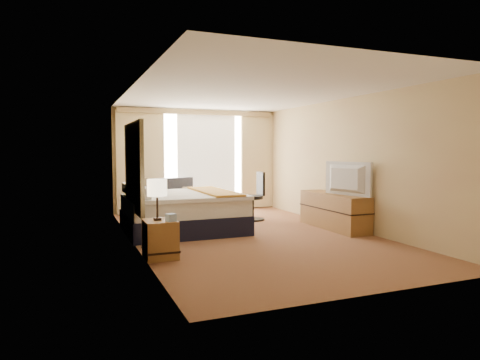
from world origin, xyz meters
name	(u,v)px	position (x,y,z in m)	size (l,w,h in m)	color
floor	(250,235)	(0.00, 0.00, 0.00)	(4.20, 7.00, 0.02)	#561F18
ceiling	(250,93)	(0.00, 0.00, 2.60)	(4.20, 7.00, 0.02)	beige
wall_back	(197,160)	(0.00, 3.50, 1.30)	(4.20, 0.02, 2.60)	tan
wall_front	(379,175)	(0.00, -3.50, 1.30)	(4.20, 0.02, 2.60)	tan
wall_left	(133,166)	(-2.10, 0.00, 1.30)	(0.02, 7.00, 2.60)	tan
wall_right	(346,163)	(2.10, 0.00, 1.30)	(0.02, 7.00, 2.60)	tan
headboard	(134,167)	(-2.06, 0.20, 1.28)	(0.06, 1.85, 1.50)	black
nightstand_left	(160,239)	(-1.87, -1.05, 0.28)	(0.45, 0.52, 0.55)	olive
nightstand_right	(135,215)	(-1.87, 1.45, 0.28)	(0.45, 0.52, 0.55)	olive
media_dresser	(334,211)	(1.83, 0.00, 0.35)	(0.50, 1.80, 0.70)	olive
window	(206,160)	(0.25, 3.47, 1.32)	(2.30, 0.02, 2.30)	white
curtains	(198,156)	(0.00, 3.39, 1.41)	(4.12, 0.19, 2.56)	beige
bed	(182,211)	(-1.06, 0.85, 0.39)	(2.17, 1.98, 1.05)	black
loveseat	(178,203)	(-0.68, 2.79, 0.29)	(1.61, 1.29, 0.89)	maroon
floor_lamp	(136,169)	(-1.57, 3.22, 1.12)	(0.20, 0.20, 1.59)	black
desk_chair	(255,199)	(0.78, 1.53, 0.48)	(0.52, 0.52, 1.08)	black
lamp_left	(157,189)	(-1.91, -1.05, 1.01)	(0.28, 0.28, 0.60)	black
lamp_right	(133,180)	(-1.91, 1.40, 0.97)	(0.26, 0.26, 0.54)	black
tissue_box	(171,218)	(-1.74, -1.20, 0.60)	(0.12, 0.12, 0.11)	#98B9EB
telephone	(136,200)	(-1.87, 1.29, 0.59)	(0.18, 0.14, 0.07)	black
television	(344,179)	(1.78, -0.38, 1.02)	(1.11, 0.15, 0.64)	black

